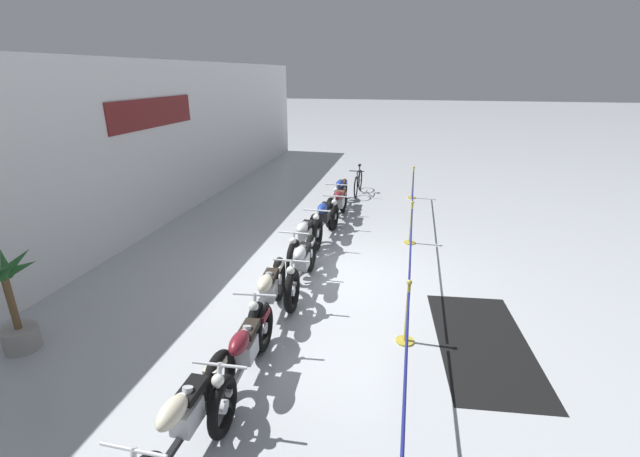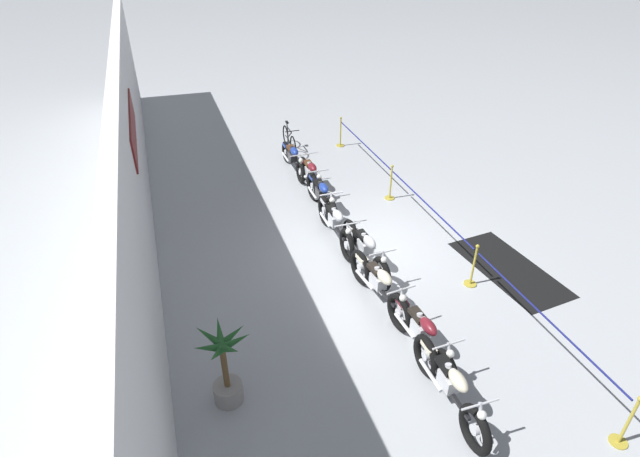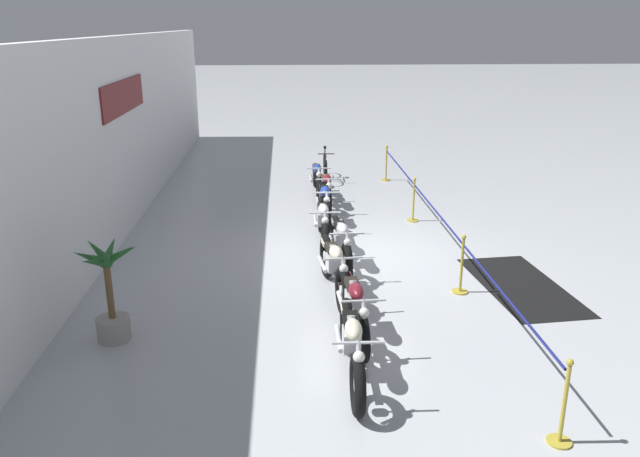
{
  "view_description": "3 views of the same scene",
  "coord_description": "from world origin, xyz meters",
  "px_view_note": "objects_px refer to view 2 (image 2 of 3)",
  "views": [
    {
      "loc": [
        -7.71,
        -1.39,
        3.89
      ],
      "look_at": [
        1.16,
        0.52,
        0.56
      ],
      "focal_mm": 24.0,
      "sensor_mm": 36.0,
      "label": 1
    },
    {
      "loc": [
        -9.12,
        4.4,
        6.94
      ],
      "look_at": [
        -0.03,
        1.34,
        0.84
      ],
      "focal_mm": 28.0,
      "sensor_mm": 36.0,
      "label": 2
    },
    {
      "loc": [
        -11.8,
        1.52,
        4.46
      ],
      "look_at": [
        0.37,
        0.81,
        0.43
      ],
      "focal_mm": 35.0,
      "sensor_mm": 36.0,
      "label": 3
    }
  ],
  "objects_px": {
    "motorcycle_silver_3": "(365,250)",
    "stanchion_mid_right": "(390,187)",
    "motorcycle_maroon_1": "(421,333)",
    "motorcycle_cream_2": "(379,286)",
    "stanchion_mid_left": "(472,271)",
    "motorcycle_blue_5": "(321,196)",
    "floor_banner": "(509,269)",
    "motorcycle_maroon_6": "(311,175)",
    "bicycle": "(289,140)",
    "motorcycle_cream_0": "(449,387)",
    "stanchion_far_right": "(340,136)",
    "motorcycle_silver_4": "(335,224)",
    "motorcycle_blue_7": "(293,159)",
    "stanchion_far_left": "(461,243)",
    "potted_palm_left_of_row": "(225,367)"
  },
  "relations": [
    {
      "from": "motorcycle_blue_7",
      "to": "motorcycle_maroon_6",
      "type": "bearing_deg",
      "value": -171.93
    },
    {
      "from": "motorcycle_cream_2",
      "to": "stanchion_mid_left",
      "type": "distance_m",
      "value": 2.2
    },
    {
      "from": "motorcycle_cream_2",
      "to": "motorcycle_maroon_6",
      "type": "bearing_deg",
      "value": -2.55
    },
    {
      "from": "motorcycle_silver_3",
      "to": "stanchion_far_right",
      "type": "height_order",
      "value": "stanchion_far_right"
    },
    {
      "from": "motorcycle_silver_3",
      "to": "potted_palm_left_of_row",
      "type": "distance_m",
      "value": 4.51
    },
    {
      "from": "motorcycle_blue_7",
      "to": "stanchion_mid_right",
      "type": "relative_size",
      "value": 2.17
    },
    {
      "from": "motorcycle_silver_4",
      "to": "stanchion_far_left",
      "type": "distance_m",
      "value": 3.03
    },
    {
      "from": "motorcycle_silver_3",
      "to": "stanchion_mid_right",
      "type": "bearing_deg",
      "value": -34.99
    },
    {
      "from": "motorcycle_maroon_6",
      "to": "bicycle",
      "type": "relative_size",
      "value": 1.24
    },
    {
      "from": "motorcycle_cream_0",
      "to": "motorcycle_cream_2",
      "type": "bearing_deg",
      "value": 0.33
    },
    {
      "from": "motorcycle_maroon_1",
      "to": "stanchion_far_right",
      "type": "xyz_separation_m",
      "value": [
        9.57,
        -2.02,
        -0.1
      ]
    },
    {
      "from": "motorcycle_maroon_6",
      "to": "potted_palm_left_of_row",
      "type": "distance_m",
      "value": 7.71
    },
    {
      "from": "motorcycle_maroon_1",
      "to": "floor_banner",
      "type": "bearing_deg",
      "value": -63.15
    },
    {
      "from": "motorcycle_maroon_1",
      "to": "motorcycle_blue_5",
      "type": "relative_size",
      "value": 0.96
    },
    {
      "from": "motorcycle_cream_0",
      "to": "motorcycle_blue_7",
      "type": "distance_m",
      "value": 9.34
    },
    {
      "from": "motorcycle_maroon_6",
      "to": "stanchion_mid_left",
      "type": "xyz_separation_m",
      "value": [
        -5.43,
        -1.96,
        -0.09
      ]
    },
    {
      "from": "motorcycle_silver_4",
      "to": "motorcycle_blue_7",
      "type": "xyz_separation_m",
      "value": [
        4.09,
        -0.09,
        -0.04
      ]
    },
    {
      "from": "motorcycle_maroon_1",
      "to": "stanchion_mid_right",
      "type": "bearing_deg",
      "value": -20.0
    },
    {
      "from": "motorcycle_cream_2",
      "to": "motorcycle_silver_3",
      "type": "distance_m",
      "value": 1.28
    },
    {
      "from": "motorcycle_silver_3",
      "to": "stanchion_mid_right",
      "type": "relative_size",
      "value": 2.28
    },
    {
      "from": "motorcycle_silver_4",
      "to": "motorcycle_cream_0",
      "type": "bearing_deg",
      "value": -179.46
    },
    {
      "from": "motorcycle_cream_0",
      "to": "stanchion_far_left",
      "type": "bearing_deg",
      "value": -34.27
    },
    {
      "from": "potted_palm_left_of_row",
      "to": "stanchion_far_right",
      "type": "relative_size",
      "value": 1.52
    },
    {
      "from": "motorcycle_cream_2",
      "to": "motorcycle_silver_4",
      "type": "xyz_separation_m",
      "value": [
        2.53,
        0.03,
        0.01
      ]
    },
    {
      "from": "motorcycle_silver_3",
      "to": "floor_banner",
      "type": "relative_size",
      "value": 0.85
    },
    {
      "from": "motorcycle_blue_5",
      "to": "floor_banner",
      "type": "xyz_separation_m",
      "value": [
        -3.82,
        -3.27,
        -0.48
      ]
    },
    {
      "from": "motorcycle_blue_5",
      "to": "motorcycle_maroon_6",
      "type": "height_order",
      "value": "motorcycle_blue_5"
    },
    {
      "from": "stanchion_far_left",
      "to": "motorcycle_maroon_1",
      "type": "bearing_deg",
      "value": 134.22
    },
    {
      "from": "bicycle",
      "to": "motorcycle_silver_3",
      "type": "bearing_deg",
      "value": 178.65
    },
    {
      "from": "motorcycle_cream_0",
      "to": "motorcycle_silver_4",
      "type": "relative_size",
      "value": 0.94
    },
    {
      "from": "motorcycle_maroon_6",
      "to": "stanchion_mid_left",
      "type": "relative_size",
      "value": 2.04
    },
    {
      "from": "motorcycle_blue_5",
      "to": "stanchion_far_right",
      "type": "relative_size",
      "value": 2.27
    },
    {
      "from": "motorcycle_silver_3",
      "to": "stanchion_far_right",
      "type": "relative_size",
      "value": 2.28
    },
    {
      "from": "motorcycle_maroon_1",
      "to": "motorcycle_cream_2",
      "type": "bearing_deg",
      "value": 7.07
    },
    {
      "from": "potted_palm_left_of_row",
      "to": "stanchion_mid_left",
      "type": "height_order",
      "value": "potted_palm_left_of_row"
    },
    {
      "from": "motorcycle_cream_2",
      "to": "motorcycle_silver_3",
      "type": "height_order",
      "value": "motorcycle_cream_2"
    },
    {
      "from": "stanchion_mid_right",
      "to": "motorcycle_silver_3",
      "type": "bearing_deg",
      "value": 145.01
    },
    {
      "from": "potted_palm_left_of_row",
      "to": "motorcycle_maroon_6",
      "type": "bearing_deg",
      "value": -27.9
    },
    {
      "from": "motorcycle_silver_4",
      "to": "motorcycle_blue_5",
      "type": "distance_m",
      "value": 1.44
    },
    {
      "from": "motorcycle_cream_0",
      "to": "stanchion_mid_right",
      "type": "relative_size",
      "value": 2.2
    },
    {
      "from": "motorcycle_silver_4",
      "to": "bicycle",
      "type": "xyz_separation_m",
      "value": [
        5.74,
        -0.43,
        -0.11
      ]
    },
    {
      "from": "motorcycle_maroon_6",
      "to": "motorcycle_blue_7",
      "type": "xyz_separation_m",
      "value": [
        1.25,
        0.18,
        0.0
      ]
    },
    {
      "from": "motorcycle_cream_0",
      "to": "motorcycle_maroon_6",
      "type": "distance_m",
      "value": 8.09
    },
    {
      "from": "bicycle",
      "to": "floor_banner",
      "type": "relative_size",
      "value": 0.61
    },
    {
      "from": "motorcycle_cream_0",
      "to": "floor_banner",
      "type": "distance_m",
      "value": 4.43
    },
    {
      "from": "motorcycle_blue_7",
      "to": "stanchion_mid_left",
      "type": "height_order",
      "value": "stanchion_mid_left"
    },
    {
      "from": "bicycle",
      "to": "stanchion_mid_right",
      "type": "height_order",
      "value": "stanchion_mid_right"
    },
    {
      "from": "motorcycle_silver_3",
      "to": "stanchion_mid_right",
      "type": "distance_m",
      "value": 3.43
    },
    {
      "from": "motorcycle_cream_0",
      "to": "motorcycle_silver_3",
      "type": "relative_size",
      "value": 0.96
    },
    {
      "from": "stanchion_far_right",
      "to": "floor_banner",
      "type": "bearing_deg",
      "value": -171.63
    }
  ]
}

